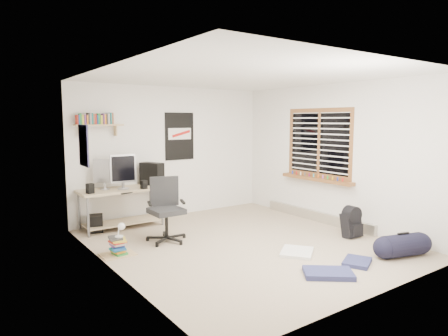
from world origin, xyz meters
TOP-DOWN VIEW (x-y plane):
  - floor at (0.00, 0.00)m, footprint 4.00×4.50m
  - ceiling at (0.00, 0.00)m, footprint 4.00×4.50m
  - back_wall at (0.00, 2.25)m, footprint 4.00×0.01m
  - left_wall at (-2.00, 0.00)m, footprint 0.01×4.50m
  - right_wall at (2.00, 0.00)m, footprint 0.01×4.50m
  - desk at (-1.17, 1.93)m, footprint 1.43×0.64m
  - monitor_left at (-1.43, 2.00)m, footprint 0.35×0.28m
  - monitor_right at (-1.17, 1.84)m, footprint 0.44×0.13m
  - pc_tower at (-0.56, 2.00)m, footprint 0.36×0.47m
  - keyboard at (-1.12, 1.68)m, footprint 0.39×0.20m
  - speaker_left at (-1.75, 1.78)m, footprint 0.13×0.13m
  - speaker_right at (-0.86, 1.68)m, footprint 0.11×0.11m
  - office_chair at (-0.90, 0.78)m, footprint 0.83×0.83m
  - wall_shelf at (-1.45, 2.14)m, footprint 0.80×0.22m
  - poster_back_wall at (0.15, 2.23)m, footprint 0.62×0.03m
  - poster_left_wall at (-1.99, 1.20)m, footprint 0.02×0.42m
  - window at (1.95, 0.30)m, footprint 0.10×1.50m
  - baseboard_heater at (1.96, 0.30)m, footprint 0.08×2.50m
  - backpack at (1.61, -0.73)m, footprint 0.31×0.26m
  - duffel_bag at (1.43, -1.72)m, footprint 0.39×0.39m
  - tshirt at (0.33, -0.80)m, footprint 0.65×0.64m
  - jeans_a at (0.05, -1.59)m, footprint 0.68×0.65m
  - jeans_b at (0.68, -1.54)m, footprint 0.52×0.47m
  - book_stack at (-1.75, 0.60)m, footprint 0.43×0.36m
  - desk_lamp at (-1.73, 0.58)m, footprint 0.12×0.19m
  - subwoofer at (-1.64, 1.95)m, footprint 0.32×0.32m

SIDE VIEW (x-z plane):
  - floor at x=0.00m, z-range -0.01..0.00m
  - tshirt at x=0.33m, z-range 0.00..0.04m
  - jeans_b at x=0.68m, z-range 0.00..0.05m
  - jeans_a at x=0.05m, z-range 0.00..0.06m
  - baseboard_heater at x=1.96m, z-range 0.00..0.18m
  - duffel_bag at x=1.43m, z-range -0.17..0.45m
  - subwoofer at x=-1.64m, z-range 0.00..0.28m
  - book_stack at x=-1.75m, z-range 0.02..0.28m
  - backpack at x=1.61m, z-range 0.00..0.40m
  - desk at x=-1.17m, z-range 0.04..0.69m
  - desk_lamp at x=-1.73m, z-range 0.29..0.47m
  - office_chair at x=-0.90m, z-range -0.01..0.99m
  - keyboard at x=-1.12m, z-range 0.65..0.67m
  - speaker_right at x=-0.86m, z-range 0.65..0.84m
  - speaker_left at x=-1.75m, z-range 0.65..0.85m
  - monitor_left at x=-1.43m, z-range 0.65..1.05m
  - pc_tower at x=-0.56m, z-range 0.65..1.10m
  - monitor_right at x=-1.17m, z-range 0.65..1.13m
  - back_wall at x=0.00m, z-range 0.00..2.50m
  - left_wall at x=-2.00m, z-range 0.00..2.50m
  - right_wall at x=2.00m, z-range 0.00..2.50m
  - window at x=1.95m, z-range 0.82..2.08m
  - poster_left_wall at x=-1.99m, z-range 1.20..1.80m
  - poster_back_wall at x=0.15m, z-range 1.09..2.01m
  - wall_shelf at x=-1.45m, z-range 1.66..1.90m
  - ceiling at x=0.00m, z-range 2.50..2.51m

